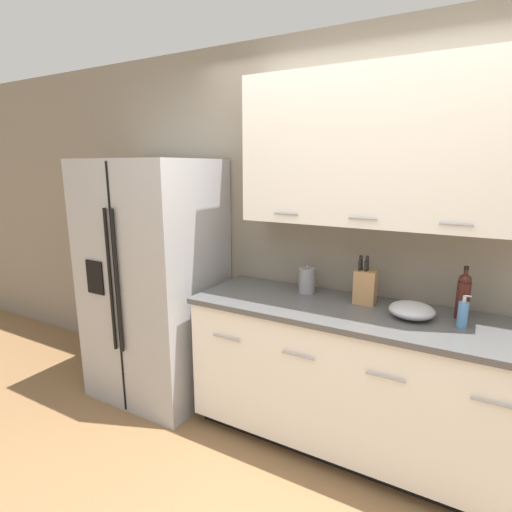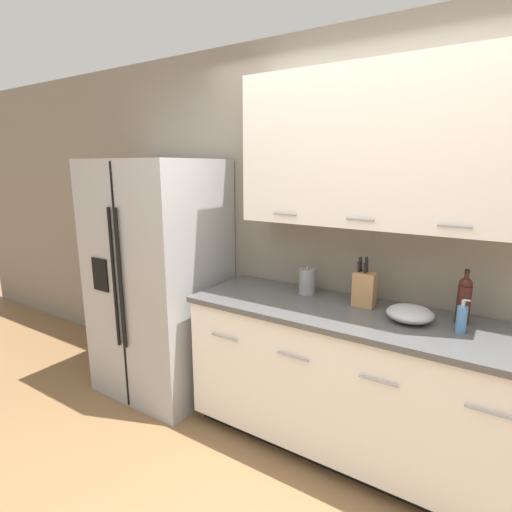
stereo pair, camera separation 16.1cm
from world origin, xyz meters
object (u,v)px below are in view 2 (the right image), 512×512
at_px(refrigerator, 160,279).
at_px(steel_canister, 307,281).
at_px(soap_dispenser, 462,319).
at_px(knife_block, 364,288).
at_px(mixing_bowl, 410,314).
at_px(wine_bottle, 464,299).

xyz_separation_m(refrigerator, steel_canister, (1.15, 0.23, 0.11)).
relative_size(soap_dispenser, steel_canister, 0.96).
relative_size(knife_block, soap_dispenser, 1.69).
relative_size(refrigerator, steel_canister, 9.75).
relative_size(refrigerator, mixing_bowl, 7.27).
xyz_separation_m(knife_block, steel_canister, (-0.39, 0.03, -0.03)).
height_order(refrigerator, knife_block, refrigerator).
bearing_deg(steel_canister, wine_bottle, -1.09).
distance_m(wine_bottle, steel_canister, 0.93).
bearing_deg(soap_dispenser, knife_block, 167.29).
distance_m(refrigerator, soap_dispenser, 2.10).
xyz_separation_m(knife_block, mixing_bowl, (0.29, -0.11, -0.07)).
xyz_separation_m(steel_canister, mixing_bowl, (0.69, -0.14, -0.04)).
bearing_deg(wine_bottle, soap_dispenser, -86.08).
relative_size(refrigerator, knife_block, 5.98).
xyz_separation_m(knife_block, wine_bottle, (0.54, 0.01, 0.03)).
xyz_separation_m(refrigerator, knife_block, (1.55, 0.19, 0.13)).
distance_m(wine_bottle, soap_dispenser, 0.15).
relative_size(wine_bottle, mixing_bowl, 1.21).
xyz_separation_m(refrigerator, wine_bottle, (2.08, 0.21, 0.16)).
distance_m(steel_canister, mixing_bowl, 0.70).
xyz_separation_m(wine_bottle, mixing_bowl, (-0.24, -0.12, -0.09)).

